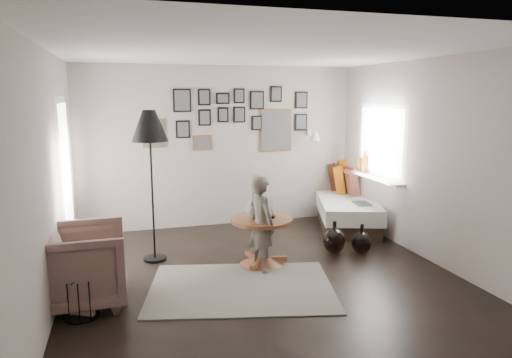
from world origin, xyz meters
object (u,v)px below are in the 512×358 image
object	(u,v)px
magazine_basket	(80,297)
demijohn_small	(361,243)
armchair	(81,266)
daybed	(343,204)
child	(261,224)
vase	(255,205)
floor_lamp	(150,132)
pedestal_table	(262,243)
demijohn_large	(334,241)

from	to	relation	value
magazine_basket	demijohn_small	world-z (taller)	demijohn_small
armchair	magazine_basket	world-z (taller)	armchair
daybed	child	xyz separation A→B (m)	(-1.97, -1.70, 0.27)
vase	magazine_basket	bearing A→B (deg)	-157.00
vase	floor_lamp	xyz separation A→B (m)	(-1.22, 0.54, 0.90)
daybed	demijohn_small	bearing A→B (deg)	-89.20
pedestal_table	daybed	size ratio (longest dim) A/B	0.35
magazine_basket	demijohn_small	size ratio (longest dim) A/B	0.99
pedestal_table	magazine_basket	size ratio (longest dim) A/B	1.92
pedestal_table	armchair	bearing A→B (deg)	-165.83
child	floor_lamp	bearing A→B (deg)	39.33
vase	armchair	xyz separation A→B (m)	(-2.02, -0.55, -0.37)
daybed	magazine_basket	world-z (taller)	daybed
floor_lamp	magazine_basket	size ratio (longest dim) A/B	4.80
daybed	demijohn_small	size ratio (longest dim) A/B	5.40
child	demijohn_large	bearing A→B (deg)	-93.63
daybed	pedestal_table	bearing A→B (deg)	-123.16
pedestal_table	magazine_basket	world-z (taller)	pedestal_table
vase	floor_lamp	world-z (taller)	floor_lamp
magazine_basket	demijohn_small	bearing A→B (deg)	13.45
demijohn_small	child	xyz separation A→B (m)	(-1.49, -0.20, 0.44)
floor_lamp	daybed	bearing A→B (deg)	16.55
pedestal_table	daybed	xyz separation A→B (m)	(1.90, 1.51, 0.04)
daybed	child	bearing A→B (deg)	-120.72
armchair	magazine_basket	bearing A→B (deg)	179.61
magazine_basket	demijohn_small	distance (m)	3.62
vase	daybed	xyz separation A→B (m)	(1.98, 1.49, -0.47)
floor_lamp	demijohn_large	xyz separation A→B (m)	(2.37, -0.43, -1.51)
magazine_basket	demijohn_large	size ratio (longest dim) A/B	0.90
armchair	floor_lamp	size ratio (longest dim) A/B	0.46
armchair	daybed	bearing A→B (deg)	-63.79
vase	floor_lamp	size ratio (longest dim) A/B	0.29
demijohn_small	child	world-z (taller)	child
daybed	demijohn_large	world-z (taller)	daybed
floor_lamp	demijohn_small	distance (m)	3.17
demijohn_large	child	xyz separation A→B (m)	(-1.14, -0.32, 0.42)
armchair	demijohn_large	xyz separation A→B (m)	(3.18, 0.66, -0.24)
floor_lamp	demijohn_small	size ratio (longest dim) A/B	4.75
daybed	demijohn_large	distance (m)	1.62
daybed	magazine_basket	bearing A→B (deg)	-131.21
pedestal_table	magazine_basket	xyz separation A→B (m)	(-2.10, -0.84, -0.08)
child	armchair	bearing A→B (deg)	80.17
demijohn_large	pedestal_table	bearing A→B (deg)	-173.33
armchair	magazine_basket	size ratio (longest dim) A/B	2.22
armchair	pedestal_table	bearing A→B (deg)	-76.61
pedestal_table	daybed	world-z (taller)	daybed
magazine_basket	child	distance (m)	2.17
floor_lamp	child	world-z (taller)	floor_lamp
armchair	vase	bearing A→B (deg)	-75.55
daybed	armchair	distance (m)	4.49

